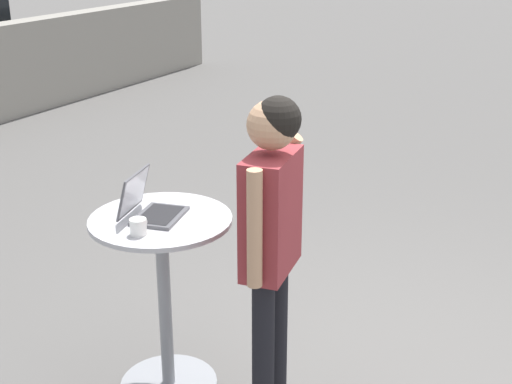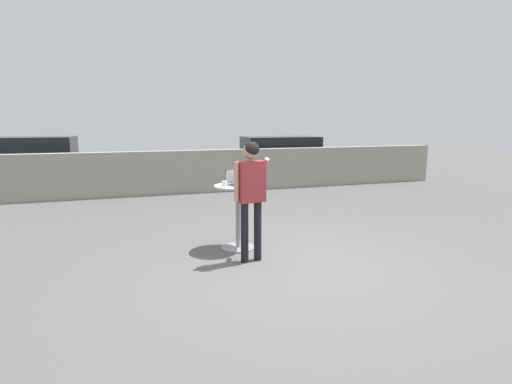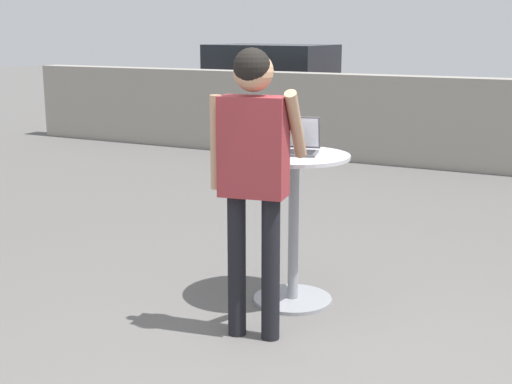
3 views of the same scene
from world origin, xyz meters
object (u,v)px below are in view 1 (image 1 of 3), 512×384
(cafe_table, at_px, (164,285))
(coffee_mug, at_px, (138,227))
(laptop, at_px, (150,207))
(standing_person, at_px, (271,227))

(cafe_table, distance_m, coffee_mug, 0.48)
(laptop, distance_m, coffee_mug, 0.22)
(cafe_table, bearing_deg, laptop, 103.09)
(laptop, height_order, standing_person, standing_person)
(cafe_table, bearing_deg, standing_person, -88.21)
(coffee_mug, xyz_separation_m, standing_person, (0.24, -0.60, 0.04))
(laptop, xyz_separation_m, coffee_mug, (-0.20, -0.09, -0.01))
(cafe_table, relative_size, laptop, 2.89)
(coffee_mug, height_order, standing_person, standing_person)
(laptop, bearing_deg, cafe_table, -76.91)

